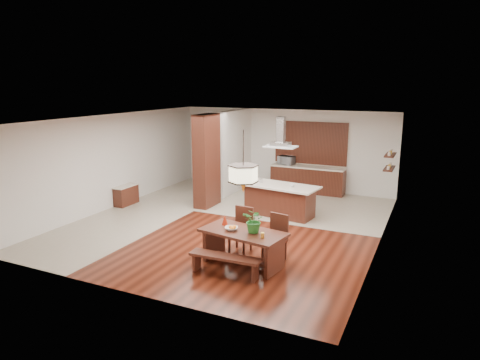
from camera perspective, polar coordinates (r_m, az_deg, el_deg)
The scene contains 25 objects.
room_shell at distance 11.57m, azimuth -1.35°, elevation 4.06°, with size 9.00×9.04×2.92m.
tile_hallway at distance 13.44m, azimuth -11.91°, elevation -3.97°, with size 2.50×9.00×0.01m, color #B2A794.
tile_kitchen at distance 13.84m, azimuth 7.96°, elevation -3.31°, with size 5.50×4.00×0.01m, color #B2A794.
soffit_band at distance 11.47m, azimuth -1.37°, elevation 8.13°, with size 8.00×9.00×0.02m, color #422110.
partition_pier at distance 13.36m, azimuth -4.46°, elevation 2.55°, with size 0.45×1.00×2.90m, color black.
partition_stub at distance 15.20m, azimuth -0.58°, elevation 3.84°, with size 0.18×2.40×2.90m, color silver.
hallway_console at distance 14.15m, azimuth -14.93°, elevation -1.98°, with size 0.37×0.88×0.63m, color black.
hallway_doorway at distance 16.81m, azimuth -2.97°, elevation 3.31°, with size 1.10×0.20×2.10m, color black.
rear_counter at distance 15.38m, azimuth 8.99°, elevation 0.09°, with size 2.60×0.62×0.95m.
kitchen_window at distance 15.40m, azimuth 9.42°, elevation 4.91°, with size 2.60×0.08×1.50m, color brown.
shelf_lower at distance 13.13m, azimuth 19.27°, elevation 1.47°, with size 0.26×0.90×0.04m, color black.
shelf_upper at distance 13.06m, azimuth 19.40°, elevation 3.19°, with size 0.26×0.90×0.04m, color black.
dining_table at distance 9.20m, azimuth 0.42°, elevation -7.99°, with size 1.93×1.19×0.75m.
dining_bench at distance 8.84m, azimuth -2.00°, elevation -11.30°, with size 1.50×0.33×0.42m, color black, non-canonical shape.
dining_chair_left at distance 9.88m, azimuth 0.04°, elevation -6.72°, with size 0.46×0.46×1.04m, color black, non-canonical shape.
dining_chair_right at distance 9.43m, azimuth 4.60°, elevation -7.76°, with size 0.45×0.45×1.03m, color black, non-canonical shape.
pendant_lantern at distance 8.74m, azimuth 0.44°, elevation 2.43°, with size 0.64×0.64×1.31m, color #FBF1C0, non-canonical shape.
foliage_plant at distance 8.96m, azimuth 1.95°, elevation -5.44°, with size 0.47×0.41×0.52m, color #246D26.
fruit_bowl at distance 9.19m, azimuth -1.17°, elevation -6.48°, with size 0.28×0.28×0.07m, color beige.
napkin_cone at distance 9.50m, azimuth -2.04°, elevation -5.34°, with size 0.14×0.14×0.22m, color #9F1F0B.
gold_ornament at distance 8.75m, azimuth 3.01°, elevation -7.36°, with size 0.08×0.08×0.11m, color gold.
kitchen_island at distance 12.58m, azimuth 5.28°, elevation -2.63°, with size 2.39×1.29×0.94m.
range_hood at distance 12.21m, azimuth 5.47°, elevation 6.38°, with size 0.90×0.55×0.87m, color silver, non-canonical shape.
island_cup at distance 12.21m, azimuth 6.94°, elevation -0.73°, with size 0.11×0.11×0.09m, color silver.
microwave at distance 15.49m, azimuth 6.18°, elevation 2.64°, with size 0.56×0.38×0.31m, color #B9BBC1.
Camera 1 is at (5.06, -10.25, 3.82)m, focal length 32.00 mm.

